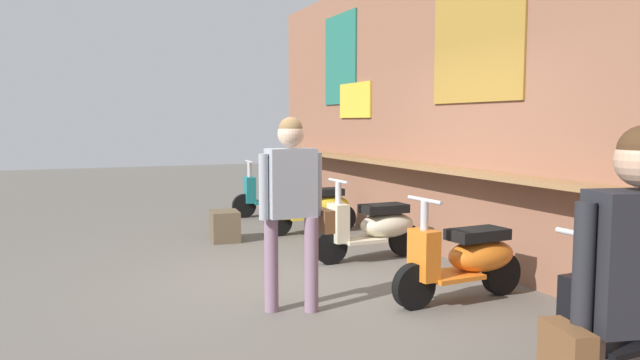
# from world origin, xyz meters

# --- Properties ---
(ground_plane) EXTENTS (34.25, 34.25, 0.00)m
(ground_plane) POSITION_xyz_m (0.00, 0.00, 0.00)
(ground_plane) COLOR #605B54
(market_stall_facade) EXTENTS (12.23, 0.61, 3.71)m
(market_stall_facade) POSITION_xyz_m (-0.01, 2.02, 1.85)
(market_stall_facade) COLOR #8C5B44
(market_stall_facade) RESTS_ON ground_plane
(scooter_teal) EXTENTS (0.47, 1.40, 0.97)m
(scooter_teal) POSITION_xyz_m (-4.46, 1.08, 0.39)
(scooter_teal) COLOR #197075
(scooter_teal) RESTS_ON ground_plane
(scooter_yellow) EXTENTS (0.46, 1.40, 0.97)m
(scooter_yellow) POSITION_xyz_m (-2.68, 1.08, 0.39)
(scooter_yellow) COLOR gold
(scooter_yellow) RESTS_ON ground_plane
(scooter_cream) EXTENTS (0.46, 1.40, 0.97)m
(scooter_cream) POSITION_xyz_m (-0.86, 1.08, 0.39)
(scooter_cream) COLOR beige
(scooter_cream) RESTS_ON ground_plane
(scooter_orange) EXTENTS (0.49, 1.40, 0.97)m
(scooter_orange) POSITION_xyz_m (0.93, 1.08, 0.39)
(scooter_orange) COLOR orange
(scooter_orange) RESTS_ON ground_plane
(scooter_black) EXTENTS (0.47, 1.40, 0.97)m
(scooter_black) POSITION_xyz_m (2.72, 1.08, 0.39)
(scooter_black) COLOR black
(scooter_black) RESTS_ON ground_plane
(shopper_with_handbag) EXTENTS (0.30, 0.66, 1.67)m
(shopper_with_handbag) POSITION_xyz_m (0.62, -0.49, 1.01)
(shopper_with_handbag) COLOR gray
(shopper_with_handbag) RESTS_ON ground_plane
(shopper_browsing) EXTENTS (0.34, 0.66, 1.61)m
(shopper_browsing) POSITION_xyz_m (3.72, -0.18, 0.97)
(shopper_browsing) COLOR brown
(shopper_browsing) RESTS_ON ground_plane
(merchandise_crate) EXTENTS (0.49, 0.41, 0.41)m
(merchandise_crate) POSITION_xyz_m (-2.62, -0.29, 0.21)
(merchandise_crate) COLOR brown
(merchandise_crate) RESTS_ON ground_plane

